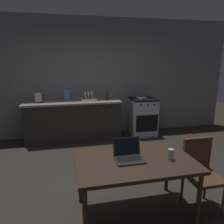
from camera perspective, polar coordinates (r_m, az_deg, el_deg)
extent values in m
plane|color=#2D2823|center=(3.39, 0.21, -18.54)|extent=(12.00, 12.00, 0.00)
cube|color=gray|center=(5.21, -2.14, 9.22)|extent=(6.40, 0.10, 2.78)
cube|color=#282623|center=(4.96, -10.36, -2.48)|extent=(2.10, 0.60, 0.87)
cube|color=gray|center=(4.85, -10.59, 2.70)|extent=(2.16, 0.64, 0.04)
cube|color=#B7BABF|center=(5.28, 8.26, -1.39)|extent=(0.60, 0.60, 0.87)
cube|color=black|center=(5.18, 8.44, 3.49)|extent=(0.60, 0.60, 0.04)
cube|color=black|center=(5.03, 9.45, -3.07)|extent=(0.54, 0.01, 0.40)
cylinder|color=black|center=(4.85, 7.94, 1.83)|extent=(0.04, 0.02, 0.04)
cylinder|color=black|center=(4.91, 9.70, 1.91)|extent=(0.04, 0.02, 0.04)
cylinder|color=black|center=(4.97, 11.41, 1.98)|extent=(0.04, 0.02, 0.04)
cube|color=#332319|center=(2.47, 6.21, -13.03)|extent=(1.33, 0.85, 0.04)
cylinder|color=#332319|center=(2.27, -7.23, -26.86)|extent=(0.05, 0.05, 0.68)
cylinder|color=#332319|center=(2.63, 22.39, -21.49)|extent=(0.05, 0.05, 0.68)
cylinder|color=#332319|center=(2.86, -8.65, -17.37)|extent=(0.05, 0.05, 0.68)
cylinder|color=#332319|center=(3.15, 14.72, -14.54)|extent=(0.05, 0.05, 0.68)
cube|color=#4C331E|center=(2.88, 23.59, -15.90)|extent=(0.40, 0.40, 0.04)
cube|color=#4C331E|center=(2.91, 21.96, -10.37)|extent=(0.38, 0.04, 0.42)
cylinder|color=#4C331E|center=(2.80, 22.21, -22.27)|extent=(0.04, 0.04, 0.42)
cylinder|color=#4C331E|center=(2.99, 27.97, -20.47)|extent=(0.04, 0.04, 0.42)
cylinder|color=#4C331E|center=(3.03, 18.43, -18.88)|extent=(0.04, 0.04, 0.42)
cylinder|color=#4C331E|center=(3.21, 23.93, -17.51)|extent=(0.04, 0.04, 0.42)
cube|color=#232326|center=(2.41, 4.86, -12.87)|extent=(0.32, 0.22, 0.02)
cube|color=black|center=(2.42, 4.76, -12.50)|extent=(0.28, 0.12, 0.00)
cube|color=#232326|center=(2.49, 3.96, -9.21)|extent=(0.32, 0.07, 0.20)
cube|color=black|center=(2.48, 3.99, -9.28)|extent=(0.29, 0.05, 0.18)
cylinder|color=black|center=(4.88, -19.21, 2.58)|extent=(0.17, 0.17, 0.02)
cylinder|color=#B2B5BA|center=(4.86, -19.30, 3.74)|extent=(0.16, 0.16, 0.18)
cylinder|color=#B2B5BA|center=(4.85, -19.40, 4.89)|extent=(0.10, 0.10, 0.02)
cube|color=black|center=(4.85, -18.18, 3.91)|extent=(0.02, 0.02, 0.13)
cylinder|color=#2D2D33|center=(4.86, -1.36, 4.46)|extent=(0.07, 0.07, 0.21)
cone|color=#2D2D33|center=(4.84, -1.37, 6.04)|extent=(0.07, 0.07, 0.06)
cylinder|color=black|center=(4.84, -1.37, 6.51)|extent=(0.03, 0.03, 0.02)
cylinder|color=gray|center=(5.14, 7.92, 3.72)|extent=(0.24, 0.24, 0.01)
torus|color=gray|center=(5.13, 7.94, 4.06)|extent=(0.25, 0.25, 0.02)
cylinder|color=black|center=(4.94, 8.76, 3.45)|extent=(0.02, 0.18, 0.02)
cylinder|color=#99B7C6|center=(2.49, 15.57, -11.04)|extent=(0.07, 0.07, 0.13)
cube|color=#3372B2|center=(4.84, -12.16, 4.54)|extent=(0.13, 0.05, 0.28)
cube|color=silver|center=(4.87, -6.35, 3.31)|extent=(0.34, 0.26, 0.03)
cylinder|color=beige|center=(4.84, -7.21, 4.49)|extent=(0.04, 0.18, 0.18)
cylinder|color=beige|center=(4.85, -6.39, 4.53)|extent=(0.04, 0.18, 0.18)
cylinder|color=beige|center=(4.86, -5.56, 4.56)|extent=(0.04, 0.18, 0.18)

